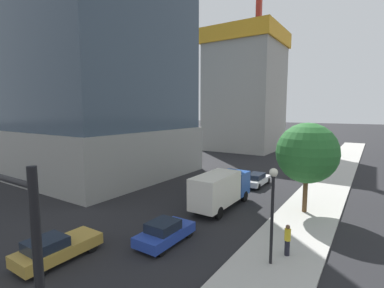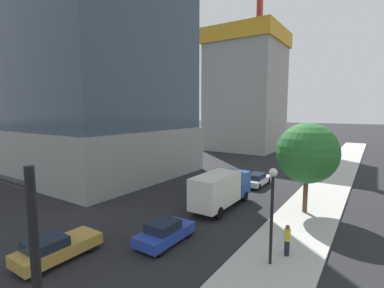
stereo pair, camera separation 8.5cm
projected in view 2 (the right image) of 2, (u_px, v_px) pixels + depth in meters
The scene contains 10 objects.
sidewalk at pixel (301, 225), 19.81m from camera, with size 4.40×120.00×0.15m, color #B2AFA8.
construction_building at pixel (246, 85), 58.21m from camera, with size 16.43×15.98×32.57m.
street_lamp at pixel (272, 201), 14.36m from camera, with size 0.44×0.44×5.11m.
street_tree at pixel (307, 153), 21.72m from camera, with size 4.72×4.72×7.10m.
car_white at pixel (257, 179), 30.48m from camera, with size 1.72×4.52×1.39m.
car_black at pixel (215, 181), 30.09m from camera, with size 1.73×4.20×1.35m.
car_blue at pixel (165, 232), 17.29m from camera, with size 1.86×4.06×1.43m.
car_gold at pixel (56, 248), 15.27m from camera, with size 1.89×4.48×1.45m.
box_truck at pixel (221, 188), 23.35m from camera, with size 2.26×7.18×3.06m.
pedestrian_yellow_shirt at pixel (287, 240), 15.48m from camera, with size 0.34×0.34×1.76m.
Camera 2 is at (12.20, -0.09, 8.16)m, focal length 26.22 mm.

